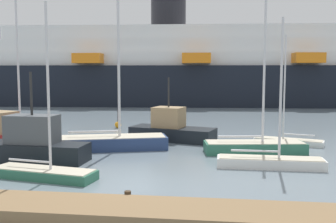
% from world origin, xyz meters
% --- Properties ---
extents(ground_plane, '(600.00, 600.00, 0.00)m').
position_xyz_m(ground_plane, '(0.00, 0.00, 0.00)').
color(ground_plane, slate).
extents(dock_pier, '(26.12, 2.36, 0.56)m').
position_xyz_m(dock_pier, '(0.00, -3.77, 0.23)').
color(dock_pier, olive).
rests_on(dock_pier, ground_plane).
extents(sailboat_0, '(6.49, 3.45, 11.40)m').
position_xyz_m(sailboat_0, '(-11.70, 10.93, 0.53)').
color(sailboat_0, '#BCB29E').
rests_on(sailboat_0, ground_plane).
extents(sailboat_1, '(5.12, 2.20, 7.87)m').
position_xyz_m(sailboat_1, '(-4.64, 0.54, 0.36)').
color(sailboat_1, '#2D6B51').
rests_on(sailboat_1, ground_plane).
extents(sailboat_4, '(5.32, 1.31, 7.47)m').
position_xyz_m(sailboat_4, '(5.85, 3.88, 0.38)').
color(sailboat_4, white).
rests_on(sailboat_4, ground_plane).
extents(sailboat_5, '(7.26, 3.95, 11.07)m').
position_xyz_m(sailboat_5, '(-3.40, 7.49, 0.54)').
color(sailboat_5, navy).
rests_on(sailboat_5, ground_plane).
extents(sailboat_6, '(4.54, 2.39, 7.20)m').
position_xyz_m(sailboat_6, '(7.85, 10.43, 0.34)').
color(sailboat_6, white).
rests_on(sailboat_6, ground_plane).
extents(sailboat_7, '(6.10, 2.62, 10.18)m').
position_xyz_m(sailboat_7, '(5.39, 7.46, 0.48)').
color(sailboat_7, '#2D6B51').
rests_on(sailboat_7, ground_plane).
extents(fishing_boat_0, '(6.70, 2.21, 4.82)m').
position_xyz_m(fishing_boat_0, '(-6.92, 3.80, 0.90)').
color(fishing_boat_0, black).
rests_on(fishing_boat_0, ground_plane).
extents(fishing_boat_1, '(6.27, 3.70, 4.40)m').
position_xyz_m(fishing_boat_1, '(-0.03, 11.11, 0.80)').
color(fishing_boat_1, black).
rests_on(fishing_boat_1, ground_plane).
extents(channel_buoy_0, '(0.55, 0.55, 1.62)m').
position_xyz_m(channel_buoy_0, '(-5.24, 16.43, 0.29)').
color(channel_buoy_0, orange).
rests_on(channel_buoy_0, ground_plane).
extents(cruise_ship, '(102.13, 21.09, 16.13)m').
position_xyz_m(cruise_ship, '(13.88, 43.70, 5.10)').
color(cruise_ship, black).
rests_on(cruise_ship, ground_plane).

